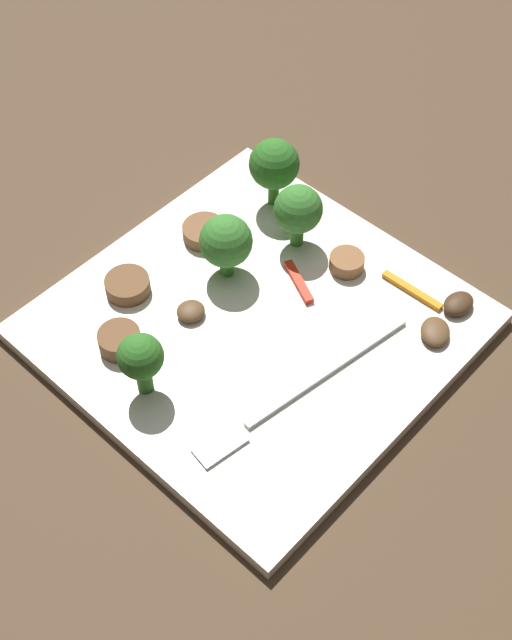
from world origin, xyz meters
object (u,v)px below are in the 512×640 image
at_px(broccoli_floret_3, 274,165).
at_px(mushroom_1, 191,311).
at_px(broccoli_floret_0, 226,242).
at_px(sausage_slice_3, 204,232).
at_px(fork, 289,399).
at_px(mushroom_0, 459,304).
at_px(pepper_strip_1, 302,284).
at_px(broccoli_floret_2, 298,210).
at_px(plate, 256,325).
at_px(pepper_strip_0, 412,290).
at_px(sausage_slice_1, 347,262).
at_px(broccoli_floret_1, 141,358).
at_px(sausage_slice_0, 120,340).
at_px(mushroom_2, 435,332).
at_px(sausage_slice_2, 128,285).

distance_m(broccoli_floret_3, mushroom_1, 0.14).
distance_m(broccoli_floret_0, sausage_slice_3, 0.05).
distance_m(fork, mushroom_0, 0.15).
bearing_deg(pepper_strip_1, broccoli_floret_3, -124.65).
bearing_deg(broccoli_floret_2, plate, 20.49).
height_order(mushroom_1, pepper_strip_0, mushroom_1).
distance_m(broccoli_floret_2, sausage_slice_3, 0.08).
bearing_deg(sausage_slice_1, pepper_strip_1, -19.10).
height_order(broccoli_floret_1, sausage_slice_0, broccoli_floret_1).
xyz_separation_m(broccoli_floret_0, mushroom_0, (-0.09, 0.15, -0.03)).
distance_m(broccoli_floret_0, broccoli_floret_3, 0.09).
bearing_deg(mushroom_2, mushroom_0, -175.77).
bearing_deg(broccoli_floret_0, fork, 63.62).
bearing_deg(sausage_slice_3, mushroom_2, 102.83).
relative_size(sausage_slice_0, sausage_slice_3, 0.89).
bearing_deg(mushroom_0, pepper_strip_0, -72.37).
relative_size(broccoli_floret_3, sausage_slice_2, 1.80).
distance_m(broccoli_floret_2, pepper_strip_1, 0.06).
height_order(sausage_slice_3, mushroom_0, sausage_slice_3).
height_order(fork, pepper_strip_0, same).
xyz_separation_m(sausage_slice_3, mushroom_0, (-0.08, 0.19, -0.00)).
xyz_separation_m(broccoli_floret_1, broccoli_floret_2, (-0.17, -0.01, 0.00)).
relative_size(broccoli_floret_0, mushroom_1, 2.54).
height_order(plate, pepper_strip_0, pepper_strip_0).
xyz_separation_m(plate, sausage_slice_0, (0.08, -0.05, 0.01)).
relative_size(broccoli_floret_2, sausage_slice_1, 2.07).
relative_size(mushroom_0, pepper_strip_0, 0.50).
bearing_deg(broccoli_floret_3, sausage_slice_3, -11.16).
distance_m(mushroom_0, pepper_strip_0, 0.04).
bearing_deg(pepper_strip_1, fork, 35.97).
height_order(sausage_slice_1, pepper_strip_1, sausage_slice_1).
bearing_deg(pepper_strip_0, broccoli_floret_2, -78.28).
bearing_deg(pepper_strip_0, plate, -34.43).
distance_m(broccoli_floret_2, sausage_slice_0, 0.17).
relative_size(sausage_slice_2, mushroom_1, 1.60).
bearing_deg(pepper_strip_1, broccoli_floret_2, -133.89).
relative_size(sausage_slice_2, pepper_strip_1, 0.80).
distance_m(plate, pepper_strip_0, 0.12).
xyz_separation_m(sausage_slice_3, pepper_strip_0, (-0.07, 0.16, -0.00)).
bearing_deg(broccoli_floret_1, sausage_slice_1, 170.17).
bearing_deg(fork, sausage_slice_3, -105.71).
height_order(sausage_slice_1, mushroom_0, sausage_slice_1).
xyz_separation_m(sausage_slice_0, pepper_strip_0, (-0.18, 0.12, -0.01)).
relative_size(broccoli_floret_0, broccoli_floret_2, 0.97).
distance_m(broccoli_floret_1, mushroom_0, 0.24).
bearing_deg(mushroom_0, fork, -14.65).
bearing_deg(broccoli_floret_3, mushroom_0, 93.01).
relative_size(fork, broccoli_floret_0, 3.33).
bearing_deg(plate, mushroom_2, 126.56).
distance_m(broccoli_floret_2, mushroom_2, 0.14).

